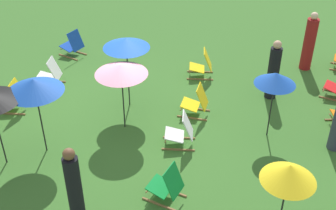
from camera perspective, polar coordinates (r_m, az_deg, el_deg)
The scene contains 16 objects.
ground_plane at distance 11.31m, azimuth -5.87°, elevation -1.22°, with size 40.00×40.00×0.00m, color #386B28.
deckchair_0 at distance 11.91m, azimuth -19.35°, elevation 0.92°, with size 0.61×0.84×0.83m.
deckchair_2 at distance 11.08m, azimuth 3.67°, elevation 0.37°, with size 0.49×0.77×0.83m.
deckchair_4 at distance 12.77m, azimuth 4.46°, elevation 5.18°, with size 0.62×0.84×0.83m.
deckchair_6 at distance 14.21m, azimuth -12.19°, elevation 7.61°, with size 0.67×0.86×0.83m.
deckchair_7 at distance 10.06m, azimuth 1.72°, elevation -3.45°, with size 0.62×0.84×0.83m.
deckchair_9 at distance 12.68m, azimuth -14.96°, elevation 3.85°, with size 0.60×0.83×0.83m.
deckchair_10 at distance 8.74m, azimuth -0.14°, elevation -10.33°, with size 0.63×0.84×0.83m.
umbrella_0 at distance 9.99m, azimuth 13.71°, elevation 3.33°, with size 0.92×0.92×1.69m.
umbrella_1 at distance 7.40m, azimuth 15.37°, elevation -8.46°, with size 0.92×0.92×1.78m.
umbrella_2 at distance 10.03m, azimuth -6.07°, elevation 4.59°, with size 1.22×1.22×1.72m.
umbrella_3 at distance 10.80m, azimuth -5.42°, elevation 7.97°, with size 1.15×1.15×1.91m.
umbrella_4 at distance 9.53m, azimuth -16.89°, elevation 2.44°, with size 1.22×1.22×1.87m.
person_0 at distance 13.59m, azimuth 17.77°, elevation 7.64°, with size 0.41×0.41×1.77m.
person_2 at distance 11.88m, azimuth 13.46°, elevation 4.26°, with size 0.41×0.41×1.66m.
person_3 at distance 8.10m, azimuth -11.97°, elevation -10.73°, with size 0.36×0.36×1.80m.
Camera 1 is at (8.60, 3.55, 6.44)m, focal length 47.21 mm.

